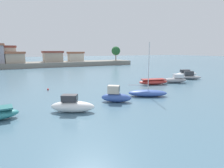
# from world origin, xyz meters

# --- Properties ---
(moored_boat_3) EXTENTS (4.41, 3.35, 1.71)m
(moored_boat_3) POSITION_xyz_m (6.50, 16.57, 0.64)
(moored_boat_3) COLOR white
(moored_boat_3) RESTS_ON ground
(moored_boat_4) EXTENTS (3.59, 3.06, 1.92)m
(moored_boat_4) POSITION_xyz_m (11.98, 17.95, 0.70)
(moored_boat_4) COLOR #3856A8
(moored_boat_4) RESTS_ON ground
(moored_boat_5) EXTENTS (5.20, 3.92, 6.91)m
(moored_boat_5) POSITION_xyz_m (16.96, 18.53, 0.45)
(moored_boat_5) COLOR #3856A8
(moored_boat_5) RESTS_ON ground
(moored_boat_6) EXTENTS (5.49, 3.02, 0.97)m
(moored_boat_6) POSITION_xyz_m (23.30, 25.29, 0.47)
(moored_boat_6) COLOR #C63833
(moored_boat_6) RESTS_ON ground
(moored_boat_7) EXTENTS (4.86, 3.01, 1.60)m
(moored_boat_7) POSITION_xyz_m (28.02, 24.92, 0.59)
(moored_boat_7) COLOR #9E9EA3
(moored_boat_7) RESTS_ON ground
(moored_boat_8) EXTENTS (4.71, 3.93, 1.67)m
(moored_boat_8) POSITION_xyz_m (34.21, 27.07, 0.58)
(moored_boat_8) COLOR #9E9EA3
(moored_boat_8) RESTS_ON ground
(moored_boat_9) EXTENTS (5.53, 2.78, 1.52)m
(moored_boat_9) POSITION_xyz_m (37.40, 30.78, 0.56)
(moored_boat_9) COLOR white
(moored_boat_9) RESTS_ON ground
(mooring_buoy_0) EXTENTS (0.28, 0.28, 0.28)m
(mooring_buoy_0) POSITION_xyz_m (6.00, 28.37, 0.14)
(mooring_buoy_0) COLOR red
(mooring_buoy_0) RESTS_ON ground
(distant_shoreline) EXTENTS (91.06, 10.52, 8.17)m
(distant_shoreline) POSITION_xyz_m (2.02, 73.47, 2.04)
(distant_shoreline) COLOR gray
(distant_shoreline) RESTS_ON ground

